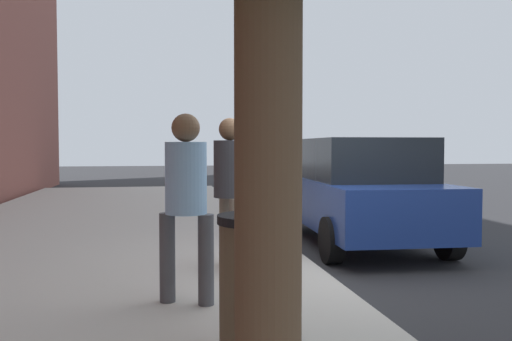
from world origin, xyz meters
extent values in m
plane|color=#2B2B2D|center=(0.00, 0.00, 0.00)|extent=(80.00, 80.00, 0.00)
cube|color=#B7B2A8|center=(0.00, 3.00, 0.07)|extent=(28.00, 6.00, 0.15)
cylinder|color=gray|center=(0.12, 0.48, 0.72)|extent=(0.07, 0.07, 1.15)
cube|color=#383D42|center=(0.02, 0.48, 1.43)|extent=(0.16, 0.11, 0.26)
cube|color=#383D42|center=(0.22, 0.48, 1.43)|extent=(0.16, 0.11, 0.26)
cube|color=#268C33|center=(0.02, 0.42, 1.45)|extent=(0.10, 0.01, 0.10)
cube|color=#268C33|center=(0.22, 0.42, 1.45)|extent=(0.10, 0.01, 0.10)
cylinder|color=#726656|center=(0.32, 1.13, 0.59)|extent=(0.15, 0.15, 0.87)
cylinder|color=#726656|center=(-0.08, 1.06, 0.59)|extent=(0.15, 0.15, 0.87)
cylinder|color=#333338|center=(0.12, 1.10, 1.37)|extent=(0.40, 0.40, 0.69)
sphere|color=brown|center=(0.12, 1.10, 1.85)|extent=(0.27, 0.27, 0.27)
cylinder|color=#47474C|center=(-1.18, 1.87, 0.58)|extent=(0.15, 0.15, 0.85)
cylinder|color=#47474C|center=(-1.35, 1.52, 0.58)|extent=(0.15, 0.15, 0.85)
cylinder|color=#8CB7E0|center=(-1.27, 1.70, 1.34)|extent=(0.39, 0.39, 0.68)
sphere|color=brown|center=(-1.27, 1.70, 1.81)|extent=(0.27, 0.27, 0.27)
cube|color=navy|center=(2.20, -1.35, 0.71)|extent=(4.47, 2.01, 0.76)
cube|color=black|center=(2.00, -1.34, 1.43)|extent=(2.27, 1.78, 0.68)
cylinder|color=black|center=(3.66, -0.53, 0.33)|extent=(0.67, 0.25, 0.66)
cylinder|color=black|center=(3.60, -2.28, 0.33)|extent=(0.67, 0.25, 0.66)
cylinder|color=black|center=(0.81, -0.42, 0.33)|extent=(0.67, 0.25, 0.66)
cylinder|color=black|center=(0.74, -2.17, 0.33)|extent=(0.67, 0.25, 0.66)
cylinder|color=brown|center=(-3.88, 1.44, 1.51)|extent=(0.32, 0.32, 2.72)
cylinder|color=brown|center=(-2.67, 1.26, 0.62)|extent=(0.56, 0.56, 0.95)
cylinder|color=black|center=(-2.67, 1.26, 1.13)|extent=(0.59, 0.59, 0.06)
camera|label=1|loc=(-6.35, 1.94, 1.64)|focal=37.77mm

